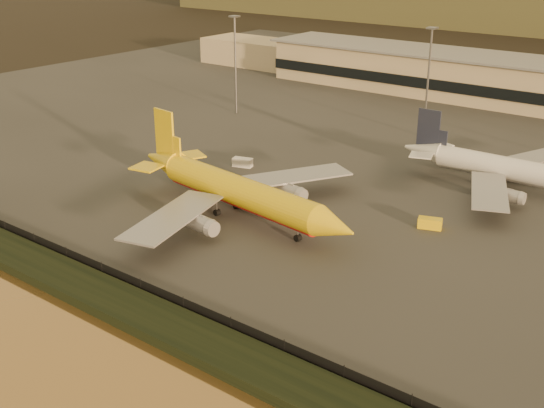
{
  "coord_description": "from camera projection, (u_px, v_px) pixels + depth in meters",
  "views": [
    {
      "loc": [
        57.19,
        -66.0,
        45.57
      ],
      "look_at": [
        -3.05,
        12.0,
        6.06
      ],
      "focal_mm": 45.0,
      "sensor_mm": 36.0,
      "label": 1
    }
  ],
  "objects": [
    {
      "name": "apron_light_masts",
      "position": [
        531.0,
        89.0,
        138.63
      ],
      "size": [
        152.2,
        12.2,
        25.4
      ],
      "color": "slate",
      "rests_on": "tarmac"
    },
    {
      "name": "gse_vehicle_yellow",
      "position": [
        430.0,
        223.0,
        111.7
      ],
      "size": [
        4.23,
        2.93,
        1.74
      ],
      "primitive_type": "cube",
      "rotation": [
        0.0,
        0.0,
        0.34
      ],
      "color": "yellow",
      "rests_on": "tarmac"
    },
    {
      "name": "gse_vehicle_white",
      "position": [
        243.0,
        162.0,
        141.04
      ],
      "size": [
        4.38,
        2.89,
        1.81
      ],
      "primitive_type": "cube",
      "rotation": [
        0.0,
        0.0,
        0.29
      ],
      "color": "silver",
      "rests_on": "tarmac"
    },
    {
      "name": "terminal_building",
      "position": [
        481.0,
        78.0,
        196.03
      ],
      "size": [
        202.0,
        25.0,
        12.6
      ],
      "color": "tan",
      "rests_on": "tarmac"
    },
    {
      "name": "perimeter_fence",
      "position": [
        172.0,
        301.0,
        87.85
      ],
      "size": [
        300.0,
        0.05,
        2.2
      ],
      "primitive_type": "cube",
      "color": "black",
      "rests_on": "tarmac"
    },
    {
      "name": "tarmac",
      "position": [
        488.0,
        130.0,
        167.64
      ],
      "size": [
        320.0,
        220.0,
        0.2
      ],
      "primitive_type": "cube",
      "color": "#2D2D2D",
      "rests_on": "ground"
    },
    {
      "name": "ground",
      "position": [
        238.0,
        272.0,
        97.89
      ],
      "size": [
        900.0,
        900.0,
        0.0
      ],
      "primitive_type": "plane",
      "color": "black",
      "rests_on": "ground"
    },
    {
      "name": "white_narrowbody_jet",
      "position": [
        513.0,
        171.0,
        127.23
      ],
      "size": [
        44.56,
        43.67,
        12.85
      ],
      "rotation": [
        0.0,
        0.0,
        0.01
      ],
      "color": "silver",
      "rests_on": "tarmac"
    },
    {
      "name": "dhl_cargo_jet",
      "position": [
        237.0,
        192.0,
        115.09
      ],
      "size": [
        50.54,
        49.08,
        15.09
      ],
      "rotation": [
        0.0,
        0.0,
        -0.13
      ],
      "color": "yellow",
      "rests_on": "tarmac"
    },
    {
      "name": "embankment",
      "position": [
        150.0,
        318.0,
        85.14
      ],
      "size": [
        320.0,
        7.0,
        1.4
      ],
      "primitive_type": "cube",
      "color": "black",
      "rests_on": "ground"
    }
  ]
}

